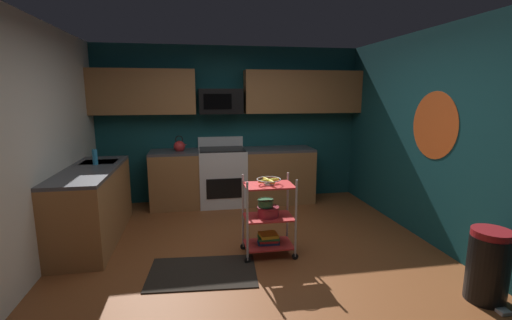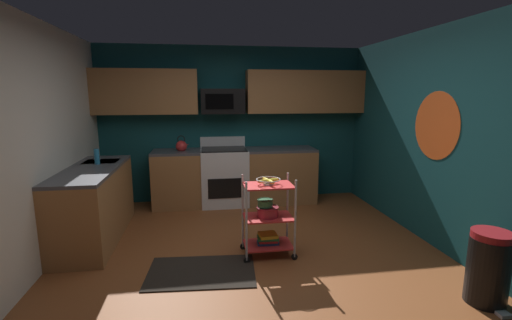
% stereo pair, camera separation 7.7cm
% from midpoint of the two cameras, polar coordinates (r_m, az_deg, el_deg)
% --- Properties ---
extents(floor, '(4.40, 4.80, 0.04)m').
position_cam_midpoint_polar(floor, '(4.10, -0.72, -16.05)').
color(floor, brown).
rests_on(floor, ground).
extents(wall_back, '(4.52, 0.06, 2.60)m').
position_cam_midpoint_polar(wall_back, '(6.09, -4.44, 5.72)').
color(wall_back, '#14474C').
rests_on(wall_back, ground).
extents(wall_left, '(0.06, 4.80, 2.60)m').
position_cam_midpoint_polar(wall_left, '(4.01, -34.12, 1.32)').
color(wall_left, silver).
rests_on(wall_left, ground).
extents(wall_right, '(0.06, 4.80, 2.60)m').
position_cam_midpoint_polar(wall_right, '(4.61, 27.80, 2.92)').
color(wall_right, '#14474C').
rests_on(wall_right, ground).
extents(wall_flower_decal, '(0.00, 0.81, 0.81)m').
position_cam_midpoint_polar(wall_flower_decal, '(4.71, 26.41, 5.02)').
color(wall_flower_decal, '#E5591E').
extents(counter_run, '(3.54, 2.38, 0.92)m').
position_cam_midpoint_polar(counter_run, '(5.41, -11.64, -4.09)').
color(counter_run, '#9E6B3D').
rests_on(counter_run, ground).
extents(oven_range, '(0.76, 0.65, 1.10)m').
position_cam_midpoint_polar(oven_range, '(5.89, -5.82, -2.58)').
color(oven_range, white).
rests_on(oven_range, ground).
extents(upper_cabinets, '(4.40, 0.33, 0.70)m').
position_cam_midpoint_polar(upper_cabinets, '(5.88, -3.92, 10.92)').
color(upper_cabinets, '#9E6B3D').
extents(microwave, '(0.70, 0.39, 0.40)m').
position_cam_midpoint_polar(microwave, '(5.84, -6.13, 9.41)').
color(microwave, black).
extents(rolling_cart, '(0.61, 0.38, 0.91)m').
position_cam_midpoint_polar(rolling_cart, '(4.04, 1.49, -9.17)').
color(rolling_cart, silver).
rests_on(rolling_cart, ground).
extents(fruit_bowl, '(0.27, 0.27, 0.07)m').
position_cam_midpoint_polar(fruit_bowl, '(3.92, 1.52, -3.33)').
color(fruit_bowl, silver).
rests_on(fruit_bowl, rolling_cart).
extents(mixing_bowl_large, '(0.25, 0.25, 0.11)m').
position_cam_midpoint_polar(mixing_bowl_large, '(4.02, 1.43, -8.28)').
color(mixing_bowl_large, maroon).
rests_on(mixing_bowl_large, rolling_cart).
extents(mixing_bowl_small, '(0.18, 0.18, 0.08)m').
position_cam_midpoint_polar(mixing_bowl_small, '(3.99, 1.03, -6.91)').
color(mixing_bowl_small, '#387F4C').
rests_on(mixing_bowl_small, rolling_cart).
extents(book_stack, '(0.25, 0.20, 0.12)m').
position_cam_midpoint_polar(book_stack, '(4.14, 1.47, -12.55)').
color(book_stack, '#1E4C8C').
rests_on(book_stack, rolling_cart).
extents(kettle, '(0.21, 0.18, 0.26)m').
position_cam_midpoint_polar(kettle, '(5.78, -12.64, 2.20)').
color(kettle, red).
rests_on(kettle, counter_run).
extents(dish_soap_bottle, '(0.06, 0.06, 0.20)m').
position_cam_midpoint_polar(dish_soap_bottle, '(5.00, -24.97, 0.43)').
color(dish_soap_bottle, '#2D8CBF').
rests_on(dish_soap_bottle, counter_run).
extents(trash_can, '(0.34, 0.42, 0.66)m').
position_cam_midpoint_polar(trash_can, '(3.83, 32.90, -14.15)').
color(trash_can, black).
rests_on(trash_can, ground).
extents(floor_rug, '(1.15, 0.78, 0.01)m').
position_cam_midpoint_polar(floor_rug, '(3.87, -9.20, -17.46)').
color(floor_rug, black).
rests_on(floor_rug, ground).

